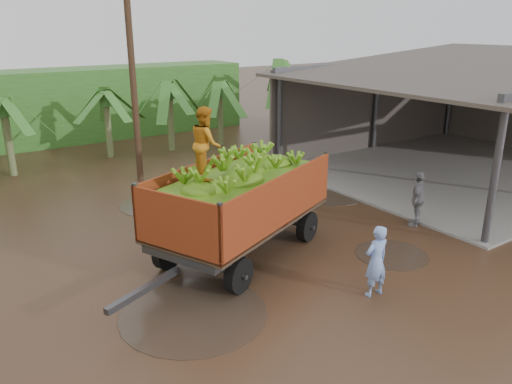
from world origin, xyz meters
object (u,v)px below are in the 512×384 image
(man_blue, at_px, (376,261))
(utility_pole, at_px, (132,71))
(man_grey, at_px, (418,199))
(banana_trailer, at_px, (240,199))

(man_blue, height_order, utility_pole, utility_pole)
(man_blue, relative_size, man_grey, 0.99)
(man_blue, distance_m, man_grey, 4.60)
(banana_trailer, bearing_deg, man_grey, -36.49)
(banana_trailer, xyz_separation_m, man_blue, (1.31, -3.43, -0.70))
(banana_trailer, height_order, man_blue, banana_trailer)
(banana_trailer, xyz_separation_m, man_grey, (5.39, -1.30, -0.69))
(utility_pole, bearing_deg, man_grey, -60.64)
(banana_trailer, distance_m, utility_pole, 8.12)
(banana_trailer, height_order, man_grey, banana_trailer)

